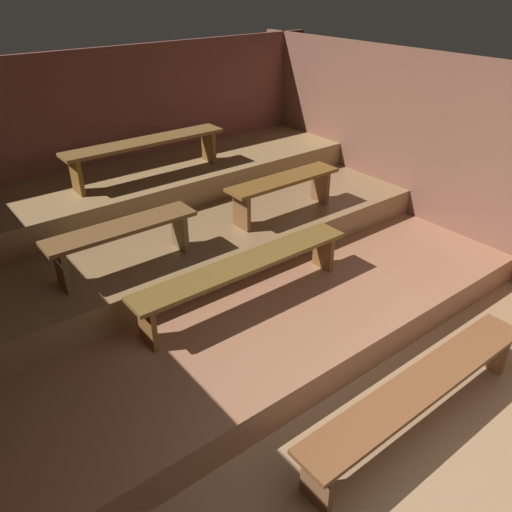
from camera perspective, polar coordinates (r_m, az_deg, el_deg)
ground at (r=5.32m, az=-1.36°, el=-6.48°), size 6.28×6.08×0.08m
wall_back at (r=6.91m, az=-15.18°, el=12.42°), size 6.28×0.06×2.32m
wall_right at (r=6.62m, az=18.45°, el=11.19°), size 0.06×6.08×2.32m
platform_lower at (r=5.62m, az=-5.08°, el=-1.95°), size 5.48×4.07×0.31m
platform_middle at (r=6.04m, az=-9.14°, el=3.56°), size 5.48×2.57×0.31m
platform_upper at (r=6.44m, az=-12.21°, el=8.01°), size 5.48×1.30×0.31m
bench_floor_center at (r=4.08m, az=18.25°, el=-14.27°), size 2.37×0.33×0.44m
bench_lower_center at (r=4.67m, az=-1.22°, el=-1.49°), size 2.30×0.33×0.44m
bench_middle_left at (r=4.79m, az=-14.93°, el=2.28°), size 1.43×0.33×0.44m
bench_middle_right at (r=5.74m, az=3.16°, el=7.92°), size 1.43×0.33×0.44m
bench_upper_center at (r=6.13m, az=-12.38°, el=12.00°), size 1.97×0.33×0.44m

